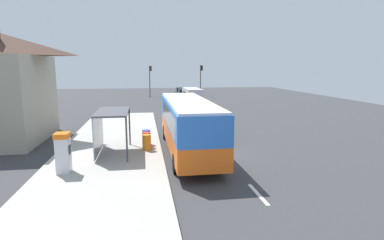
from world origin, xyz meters
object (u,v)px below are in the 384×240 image
object	(u,v)px
bus	(188,123)
sedan_far	(181,92)
white_van	(193,96)
traffic_light_near_side	(201,76)
bus_shelter	(107,121)
sedan_near	(184,93)
traffic_light_far_side	(150,76)
ticket_machine	(63,153)
recycling_bin_orange	(147,142)
recycling_bin_red	(146,140)
recycling_bin_blue	(146,137)

from	to	relation	value
bus	sedan_far	world-z (taller)	bus
white_van	sedan_far	size ratio (longest dim) A/B	1.18
bus	white_van	size ratio (longest dim) A/B	2.09
white_van	sedan_far	world-z (taller)	white_van
sedan_far	bus	bearing A→B (deg)	-96.15
traffic_light_near_side	bus_shelter	distance (m)	37.04
sedan_near	traffic_light_far_side	world-z (taller)	traffic_light_far_side
bus_shelter	ticket_machine	bearing A→B (deg)	-118.44
recycling_bin_orange	ticket_machine	bearing A→B (deg)	-137.50
bus	sedan_near	size ratio (longest dim) A/B	2.48
recycling_bin_red	traffic_light_far_side	world-z (taller)	traffic_light_far_side
sedan_far	recycling_bin_red	world-z (taller)	sedan_far
bus	bus_shelter	size ratio (longest dim) A/B	2.75
ticket_machine	recycling_bin_red	distance (m)	5.87
sedan_far	recycling_bin_orange	distance (m)	37.52
white_van	recycling_bin_orange	xyz separation A→B (m)	(-6.40, -22.97, -0.69)
bus	recycling_bin_blue	distance (m)	3.25
traffic_light_near_side	recycling_bin_blue	bearing A→B (deg)	-106.27
bus_shelter	sedan_near	bearing A→B (deg)	75.48
sedan_near	recycling_bin_blue	xyz separation A→B (m)	(-6.50, -31.82, -0.14)
bus	traffic_light_far_side	distance (m)	35.81
sedan_near	recycling_bin_blue	distance (m)	32.47
recycling_bin_blue	traffic_light_far_side	distance (m)	34.16
white_van	traffic_light_far_side	size ratio (longest dim) A/B	0.98
sedan_near	ticket_machine	world-z (taller)	ticket_machine
sedan_near	ticket_machine	bearing A→B (deg)	-105.83
white_van	sedan_near	world-z (taller)	white_van
recycling_bin_orange	white_van	bearing A→B (deg)	74.43
bus_shelter	recycling_bin_orange	bearing A→B (deg)	10.65
bus	traffic_light_far_side	xyz separation A→B (m)	(-1.39, 35.74, 1.70)
recycling_bin_blue	sedan_far	bearing A→B (deg)	79.64
sedan_far	recycling_bin_red	bearing A→B (deg)	-100.17
white_van	recycling_bin_red	bearing A→B (deg)	-106.03
recycling_bin_orange	recycling_bin_blue	xyz separation A→B (m)	(0.00, 1.40, 0.00)
recycling_bin_red	traffic_light_near_side	size ratio (longest dim) A/B	0.17
bus	ticket_machine	distance (m)	7.26
sedan_far	recycling_bin_orange	world-z (taller)	sedan_far
recycling_bin_blue	traffic_light_far_side	xyz separation A→B (m)	(1.10, 34.02, 2.89)
recycling_bin_orange	recycling_bin_red	bearing A→B (deg)	90.00
recycling_bin_orange	traffic_light_near_side	bearing A→B (deg)	74.36
ticket_machine	recycling_bin_blue	distance (m)	6.40
sedan_far	sedan_near	bearing A→B (deg)	-90.05
bus	ticket_machine	world-z (taller)	bus
ticket_machine	white_van	bearing A→B (deg)	68.74
recycling_bin_red	traffic_light_near_side	distance (m)	35.40
traffic_light_far_side	white_van	bearing A→B (deg)	-66.93
sedan_far	bus_shelter	xyz separation A→B (m)	(-8.71, -37.37, 1.31)
recycling_bin_red	bus_shelter	distance (m)	2.87
sedan_far	traffic_light_near_side	xyz separation A→B (m)	(3.19, -2.33, 2.80)
white_van	ticket_machine	bearing A→B (deg)	-111.26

